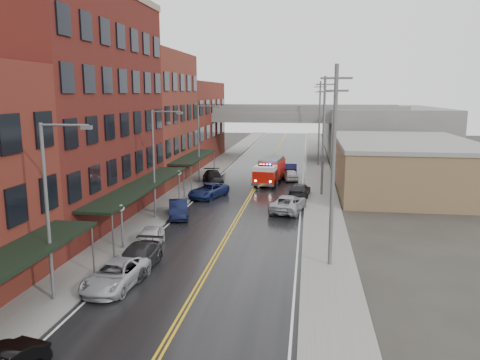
{
  "coord_description": "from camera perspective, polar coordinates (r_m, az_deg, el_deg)",
  "views": [
    {
      "loc": [
        5.71,
        -12.51,
        10.38
      ],
      "look_at": [
        -0.01,
        26.6,
        3.0
      ],
      "focal_mm": 35.0,
      "sensor_mm": 36.0,
      "label": 1
    }
  ],
  "objects": [
    {
      "name": "street_lamp_1",
      "position": [
        38.86,
        -10.15,
        2.73
      ],
      "size": [
        2.64,
        0.22,
        9.0
      ],
      "color": "#59595B",
      "rests_on": "ground"
    },
    {
      "name": "street_lamp_0",
      "position": [
        24.45,
        -22.03,
        -2.48
      ],
      "size": [
        2.64,
        0.22,
        9.0
      ],
      "color": "#59595B",
      "rests_on": "ground"
    },
    {
      "name": "sidewalk_right",
      "position": [
        43.77,
        10.19,
        -3.21
      ],
      "size": [
        3.0,
        160.0,
        0.15
      ],
      "primitive_type": "cube",
      "color": "slate",
      "rests_on": "ground"
    },
    {
      "name": "globe_lamp_1",
      "position": [
        32.01,
        -14.25,
        -4.36
      ],
      "size": [
        0.44,
        0.44,
        3.12
      ],
      "color": "#59595B",
      "rests_on": "ground"
    },
    {
      "name": "parked_car_right_2",
      "position": [
        56.5,
        6.18,
        0.62
      ],
      "size": [
        2.24,
        4.17,
        1.35
      ],
      "primitive_type": "imported",
      "rotation": [
        0.0,
        0.0,
        3.31
      ],
      "color": "silver",
      "rests_on": "ground"
    },
    {
      "name": "utility_pole_1",
      "position": [
        47.7,
        10.13,
        5.51
      ],
      "size": [
        1.8,
        0.24,
        12.0
      ],
      "color": "#59595B",
      "rests_on": "ground"
    },
    {
      "name": "awning_2",
      "position": [
        55.12,
        -5.61,
        2.82
      ],
      "size": [
        2.6,
        13.0,
        3.09
      ],
      "color": "black",
      "rests_on": "ground"
    },
    {
      "name": "curb_left",
      "position": [
        45.19,
        -6.47,
        -2.67
      ],
      "size": [
        0.3,
        160.0,
        0.15
      ],
      "primitive_type": "cube",
      "color": "gray",
      "rests_on": "ground"
    },
    {
      "name": "parked_car_right_1",
      "position": [
        47.71,
        7.3,
        -1.24
      ],
      "size": [
        2.29,
        4.83,
        1.36
      ],
      "primitive_type": "imported",
      "rotation": [
        0.0,
        0.0,
        3.06
      ],
      "color": "#232325",
      "rests_on": "ground"
    },
    {
      "name": "parked_car_left_3",
      "position": [
        28.75,
        -12.43,
        -9.32
      ],
      "size": [
        2.03,
        4.97,
        1.44
      ],
      "primitive_type": "imported",
      "rotation": [
        0.0,
        0.0,
        0.0
      ],
      "color": "#242426",
      "rests_on": "ground"
    },
    {
      "name": "utility_pole_2",
      "position": [
        67.64,
        9.65,
        6.98
      ],
      "size": [
        1.8,
        0.24,
        12.0
      ],
      "color": "#59595B",
      "rests_on": "ground"
    },
    {
      "name": "parked_car_left_5",
      "position": [
        39.86,
        -7.54,
        -3.54
      ],
      "size": [
        2.75,
        4.65,
        1.45
      ],
      "primitive_type": "imported",
      "rotation": [
        0.0,
        0.0,
        0.3
      ],
      "color": "black",
      "rests_on": "ground"
    },
    {
      "name": "overpass",
      "position": [
        74.85,
        3.97,
        7.19
      ],
      "size": [
        40.0,
        10.0,
        7.5
      ],
      "color": "slate",
      "rests_on": "ground"
    },
    {
      "name": "road",
      "position": [
        44.12,
        0.66,
        -3.02
      ],
      "size": [
        11.0,
        160.0,
        0.02
      ],
      "primitive_type": "cube",
      "color": "black",
      "rests_on": "ground"
    },
    {
      "name": "parked_car_right_3",
      "position": [
        61.11,
        6.24,
        1.4
      ],
      "size": [
        1.59,
        4.28,
        1.4
      ],
      "primitive_type": "imported",
      "rotation": [
        0.0,
        0.0,
        3.17
      ],
      "color": "black",
      "rests_on": "ground"
    },
    {
      "name": "brick_building_c",
      "position": [
        56.39,
        -11.49,
        7.44
      ],
      "size": [
        9.0,
        15.0,
        15.0
      ],
      "primitive_type": "cube",
      "color": "maroon",
      "rests_on": "ground"
    },
    {
      "name": "fire_truck",
      "position": [
        54.45,
        3.64,
        1.19
      ],
      "size": [
        3.76,
        7.9,
        2.8
      ],
      "rotation": [
        0.0,
        0.0,
        -0.11
      ],
      "color": "#B71308",
      "rests_on": "ground"
    },
    {
      "name": "utility_pole_0",
      "position": [
        27.85,
        11.31,
        1.95
      ],
      "size": [
        1.8,
        0.24,
        12.0
      ],
      "color": "#59595B",
      "rests_on": "ground"
    },
    {
      "name": "awning_1",
      "position": [
        38.6,
        -11.84,
        -0.69
      ],
      "size": [
        2.6,
        18.0,
        3.09
      ],
      "color": "black",
      "rests_on": "ground"
    },
    {
      "name": "globe_lamp_2",
      "position": [
        44.93,
        -7.45,
        0.14
      ],
      "size": [
        0.44,
        0.44,
        3.12
      ],
      "color": "#59595B",
      "rests_on": "ground"
    },
    {
      "name": "parked_car_left_7",
      "position": [
        53.67,
        -3.32,
        0.27
      ],
      "size": [
        3.53,
        5.83,
        1.58
      ],
      "primitive_type": "imported",
      "rotation": [
        0.0,
        0.0,
        0.26
      ],
      "color": "black",
      "rests_on": "ground"
    },
    {
      "name": "brick_building_b",
      "position": [
        40.3,
        -20.03,
        7.98
      ],
      "size": [
        9.0,
        20.0,
        18.0
      ],
      "primitive_type": "cube",
      "color": "#591917",
      "rests_on": "ground"
    },
    {
      "name": "parked_car_left_2",
      "position": [
        26.69,
        -14.91,
        -11.09
      ],
      "size": [
        2.65,
        5.13,
        1.38
      ],
      "primitive_type": "imported",
      "rotation": [
        0.0,
        0.0,
        -0.07
      ],
      "color": "#ACAEB5",
      "rests_on": "ground"
    },
    {
      "name": "parked_car_left_6",
      "position": [
        47.11,
        -3.86,
        -1.29
      ],
      "size": [
        3.92,
        5.64,
        1.43
      ],
      "primitive_type": "imported",
      "rotation": [
        0.0,
        0.0,
        -0.33
      ],
      "color": "navy",
      "rests_on": "ground"
    },
    {
      "name": "right_far_block",
      "position": [
        83.66,
        16.84,
        5.75
      ],
      "size": [
        18.0,
        30.0,
        8.0
      ],
      "primitive_type": "cube",
      "color": "slate",
      "rests_on": "ground"
    },
    {
      "name": "brick_building_far",
      "position": [
        73.16,
        -6.8,
        7.07
      ],
      "size": [
        9.0,
        20.0,
        12.0
      ],
      "primitive_type": "cube",
      "color": "maroon",
      "rests_on": "ground"
    },
    {
      "name": "street_lamp_2",
      "position": [
        54.17,
        -4.81,
        5.04
      ],
      "size": [
        2.64,
        0.22,
        9.0
      ],
      "color": "#59595B",
      "rests_on": "ground"
    },
    {
      "name": "curb_right",
      "position": [
        43.74,
        8.02,
        -3.16
      ],
      "size": [
        0.3,
        160.0,
        0.15
      ],
      "primitive_type": "cube",
      "color": "gray",
      "rests_on": "ground"
    },
    {
      "name": "parked_car_left_4",
      "position": [
        32.59,
        -10.87,
        -6.93
      ],
      "size": [
        2.28,
        4.24,
        1.37
      ],
      "primitive_type": "imported",
      "rotation": [
        0.0,
        0.0,
        0.17
      ],
      "color": "silver",
      "rests_on": "ground"
    },
    {
      "name": "tan_building",
      "position": [
        54.08,
        19.21,
        1.61
      ],
      "size": [
        14.0,
        22.0,
        5.0
      ],
      "primitive_type": "cube",
      "color": "brown",
      "rests_on": "ground"
    },
    {
      "name": "parked_car_right_0",
      "position": [
        41.66,
        5.92,
        -2.85
      ],
      "size": [
        3.46,
        5.76,
        1.5
      ],
      "primitive_type": "imported",
      "rotation": [
        0.0,
        0.0,
        2.95
      ],
      "color": "#9EA1A6",
      "rests_on": "ground"
    },
    {
      "name": "sidewalk_left",
      "position": [
        45.63,
        -8.47,
        -2.59
      ],
      "size": [
        3.0,
        160.0,
        0.15
      ],
      "primitive_type": "cube",
      "color": "slate",
      "rests_on": "ground"
    }
  ]
}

